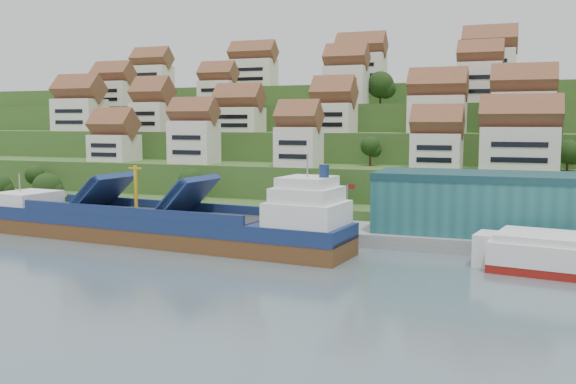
% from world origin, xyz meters
% --- Properties ---
extents(ground, '(300.00, 300.00, 0.00)m').
position_xyz_m(ground, '(0.00, 0.00, 0.00)').
color(ground, slate).
rests_on(ground, ground).
extents(quay, '(180.00, 14.00, 2.20)m').
position_xyz_m(quay, '(20.00, 15.00, 1.10)').
color(quay, gray).
rests_on(quay, ground).
extents(pebble_beach, '(45.00, 20.00, 1.00)m').
position_xyz_m(pebble_beach, '(-58.00, 12.00, 0.50)').
color(pebble_beach, gray).
rests_on(pebble_beach, ground).
extents(hillside, '(260.00, 128.00, 31.00)m').
position_xyz_m(hillside, '(0.00, 103.55, 10.66)').
color(hillside, '#2D4C1E').
rests_on(hillside, ground).
extents(hillside_village, '(155.90, 63.68, 28.74)m').
position_xyz_m(hillside_village, '(2.99, 62.07, 24.99)').
color(hillside_village, silver).
rests_on(hillside_village, ground).
extents(hillside_trees, '(141.60, 62.75, 30.59)m').
position_xyz_m(hillside_trees, '(-8.68, 41.89, 15.59)').
color(hillside_trees, '#1D3913').
rests_on(hillside_trees, ground).
extents(warehouse, '(60.00, 15.00, 10.00)m').
position_xyz_m(warehouse, '(52.00, 17.00, 7.20)').
color(warehouse, '#256365').
rests_on(warehouse, quay).
extents(flagpole, '(1.28, 0.16, 8.00)m').
position_xyz_m(flagpole, '(18.11, 10.00, 6.88)').
color(flagpole, gray).
rests_on(flagpole, quay).
extents(cargo_ship, '(70.95, 17.44, 15.48)m').
position_xyz_m(cargo_ship, '(-11.62, 0.16, 3.02)').
color(cargo_ship, brown).
rests_on(cargo_ship, ground).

